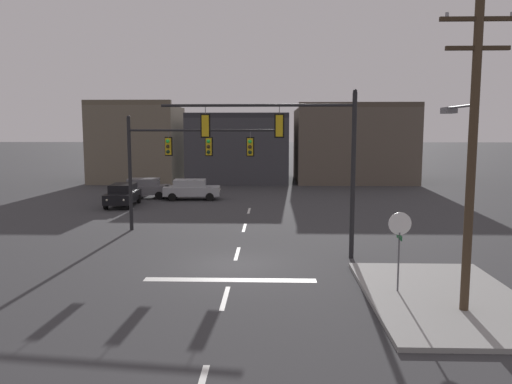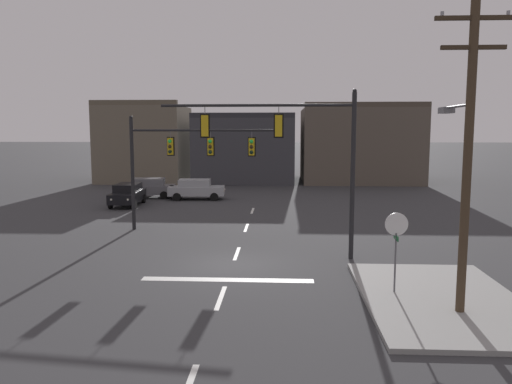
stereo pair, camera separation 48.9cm
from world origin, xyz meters
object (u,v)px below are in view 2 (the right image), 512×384
Objects in this scene: car_lot_nearside at (128,194)px; car_lot_farside at (196,189)px; signal_mast_far_side at (179,154)px; utility_pole at (466,147)px; signal_mast_near_side at (297,145)px; stop_sign at (396,233)px; car_lot_middle at (148,187)px.

car_lot_farside is (4.44, 3.51, 0.00)m from car_lot_nearside.
car_lot_nearside is at bearing 122.46° from signal_mast_far_side.
utility_pole is (16.61, -21.00, 4.18)m from car_lot_nearside.
utility_pole is at bearing -47.81° from signal_mast_far_side.
signal_mast_far_side is at bearing 132.19° from utility_pole.
signal_mast_near_side is 8.26m from signal_mast_far_side.
signal_mast_far_side is 11.18m from car_lot_nearside.
stop_sign is 0.62× the size of car_lot_middle.
car_lot_middle is 30.27m from utility_pole.
car_lot_farside is at bearing 114.82° from stop_sign.
signal_mast_near_side is 2.93× the size of stop_sign.
stop_sign reaches higher than car_lot_nearside.
car_lot_middle is at bearing 170.53° from car_lot_farside.
signal_mast_near_side reaches higher than car_lot_nearside.
signal_mast_far_side is 14.63m from car_lot_middle.
car_lot_middle and car_lot_farside have the same top height.
car_lot_middle is at bearing 112.15° from signal_mast_far_side.
signal_mast_near_side reaches higher than signal_mast_far_side.
car_lot_nearside is 4.20m from car_lot_middle.
utility_pole is at bearing -51.67° from car_lot_nearside.
signal_mast_far_side is 16.23m from utility_pole.
utility_pole is at bearing -54.27° from signal_mast_near_side.
car_lot_middle is at bearing 121.89° from stop_sign.
signal_mast_near_side is 1.82× the size of car_lot_farside.
signal_mast_far_side reaches higher than car_lot_nearside.
car_lot_nearside is 0.49× the size of utility_pole.
signal_mast_far_side is at bearing -67.85° from car_lot_middle.
car_lot_middle is at bearing 85.14° from car_lot_nearside.
car_lot_nearside is (-5.72, 9.00, -3.37)m from signal_mast_far_side.
stop_sign is 0.62× the size of car_lot_nearside.
signal_mast_far_side reaches higher than car_lot_middle.
signal_mast_near_side is 19.15m from car_lot_nearside.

